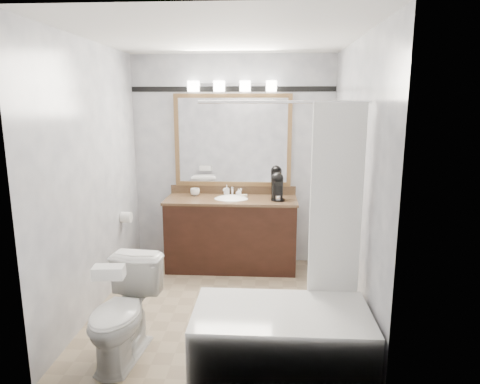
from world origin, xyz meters
TOP-DOWN VIEW (x-y plane):
  - room at (0.00, 0.00)m, footprint 2.42×2.62m
  - vanity at (0.00, 1.02)m, footprint 1.53×0.58m
  - mirror at (0.00, 1.28)m, footprint 1.40×0.04m
  - vanity_light_bar at (0.00, 1.23)m, footprint 1.02×0.14m
  - accent_stripe at (0.00, 1.29)m, footprint 2.40×0.01m
  - bathtub at (0.55, -0.90)m, footprint 1.30×0.75m
  - tp_roll at (-1.14, 0.66)m, footprint 0.11×0.12m
  - toilet at (-0.67, -0.89)m, footprint 0.50×0.78m
  - tissue_box at (-0.67, -1.12)m, footprint 0.22×0.13m
  - coffee_maker at (0.53, 0.99)m, footprint 0.16×0.21m
  - cup_left at (-0.45, 1.15)m, footprint 0.14×0.14m
  - soap_bottle_a at (-0.07, 1.22)m, footprint 0.07×0.07m
  - soap_bottle_b at (0.08, 1.17)m, footprint 0.09×0.09m
  - soap_bar at (0.14, 1.13)m, footprint 0.09×0.07m

SIDE VIEW (x-z plane):
  - bathtub at x=0.55m, z-range -0.70..1.26m
  - toilet at x=-0.67m, z-range 0.00..0.76m
  - vanity at x=0.00m, z-range -0.04..0.93m
  - tp_roll at x=-1.14m, z-range 0.64..0.76m
  - tissue_box at x=-0.67m, z-range 0.76..0.84m
  - soap_bar at x=0.14m, z-range 0.85..0.87m
  - soap_bottle_b at x=0.08m, z-range 0.85..0.94m
  - cup_left at x=-0.45m, z-range 0.85..0.94m
  - soap_bottle_a at x=-0.07m, z-range 0.85..0.97m
  - coffee_maker at x=0.53m, z-range 0.85..1.17m
  - room at x=0.00m, z-range -0.01..2.51m
  - mirror at x=0.00m, z-range 0.95..2.05m
  - accent_stripe at x=0.00m, z-range 2.07..2.13m
  - vanity_light_bar at x=0.00m, z-range 2.07..2.19m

